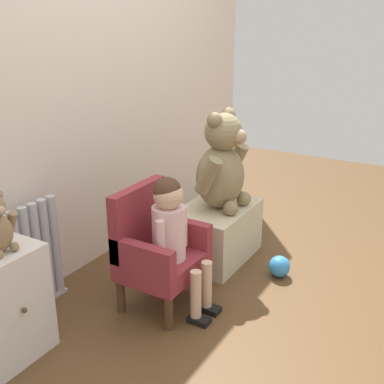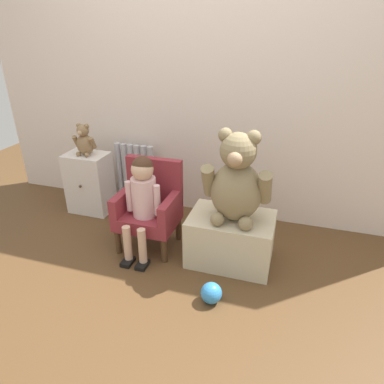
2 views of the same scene
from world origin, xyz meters
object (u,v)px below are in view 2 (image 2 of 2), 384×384
Objects in this scene: child_armchair at (150,205)px; radiator at (136,176)px; small_dresser at (90,183)px; large_teddy_bear at (237,182)px; child_figure at (142,193)px; low_bench at (231,239)px; toy_ball at (211,293)px; small_teddy_bear at (84,141)px.

radiator is at bearing 125.35° from child_armchair.
large_teddy_bear reaches higher than small_dresser.
small_dresser is 0.73× the size of child_figure.
child_armchair reaches higher than radiator.
child_armchair reaches higher than low_bench.
child_armchair is at bearing -54.65° from radiator.
low_bench is at bearing 137.82° from large_teddy_bear.
large_teddy_bear is (1.34, -0.37, 0.35)m from small_dresser.
large_teddy_bear reaches higher than low_bench.
radiator is at bearing 134.06° from toy_ball.
radiator reaches higher than toy_ball.
radiator reaches higher than low_bench.
low_bench is at bearing 6.62° from child_figure.
child_figure is at bearing -59.54° from radiator.
large_teddy_bear is at bearing -15.36° from small_teddy_bear.
radiator is 0.90× the size of child_armchair.
toy_ball is (-0.02, -0.43, -0.11)m from low_bench.
small_teddy_bear reaches higher than child_armchair.
large_teddy_bear is at bearing -15.61° from small_dresser.
child_figure is at bearing -30.87° from small_teddy_bear.
large_teddy_bear is (0.63, 0.05, 0.14)m from child_figure.
child_figure is (0.36, -0.62, 0.18)m from radiator.
large_teddy_bear is at bearing -29.77° from radiator.
child_figure is 0.64m from large_teddy_bear.
small_teddy_bear reaches higher than radiator.
large_teddy_bear is at bearing 84.36° from toy_ball.
small_teddy_bear is (-1.32, 0.36, 0.03)m from large_teddy_bear.
child_armchair is at bearing -24.01° from small_teddy_bear.
small_teddy_bear reaches higher than low_bench.
small_dresser is at bearing 164.89° from low_bench.
low_bench is 0.44m from large_teddy_bear.
small_dresser is at bearing 155.73° from child_armchair.
child_figure is at bearing 148.26° from toy_ball.
small_dresser is 0.93× the size of low_bench.
radiator is 1.12m from low_bench.
small_dresser is 0.82× the size of child_armchair.
small_dresser reaches higher than toy_ball.
toy_ball is (-0.04, -0.41, -0.55)m from large_teddy_bear.
large_teddy_bear is at bearing 4.78° from child_figure.
child_figure reaches higher than radiator.
child_figure reaches higher than child_armchair.
child_armchair reaches higher than small_dresser.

